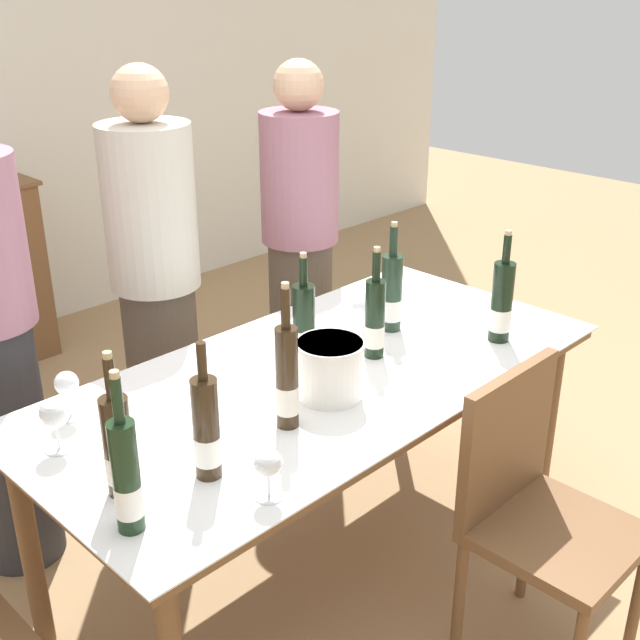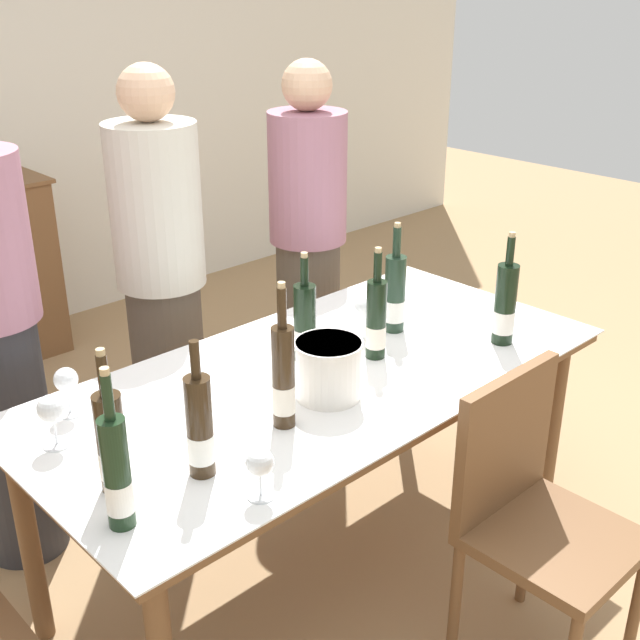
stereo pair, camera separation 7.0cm
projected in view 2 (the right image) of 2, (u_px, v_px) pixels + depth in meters
name	position (u px, v px, depth m)	size (l,w,h in m)	color
ground_plane	(320.00, 563.00, 2.82)	(12.00, 12.00, 0.00)	#A37F56
dining_table	(320.00, 392.00, 2.54)	(1.89, 0.91, 0.75)	brown
ice_bucket	(328.00, 368.00, 2.34)	(0.20, 0.20, 0.18)	white
wine_bottle_0	(395.00, 295.00, 2.76)	(0.07, 0.07, 0.39)	#1E3323
wine_bottle_1	(283.00, 378.00, 2.17)	(0.06, 0.06, 0.42)	#332314
wine_bottle_2	(305.00, 324.00, 2.55)	(0.07, 0.07, 0.36)	black
wine_bottle_3	(117.00, 475.00, 1.77)	(0.06, 0.06, 0.40)	black
wine_bottle_4	(505.00, 306.00, 2.66)	(0.07, 0.07, 0.39)	black
wine_bottle_5	(112.00, 444.00, 1.90)	(0.07, 0.07, 0.38)	#332314
wine_bottle_6	(376.00, 321.00, 2.56)	(0.07, 0.07, 0.37)	black
wine_bottle_7	(200.00, 429.00, 1.96)	(0.07, 0.07, 0.37)	#332314
wine_glass_0	(52.00, 411.00, 2.09)	(0.08, 0.08, 0.15)	white
wine_glass_1	(366.00, 308.00, 2.72)	(0.08, 0.08, 0.15)	white
wine_glass_2	(260.00, 465.00, 1.89)	(0.07, 0.07, 0.13)	white
wine_glass_3	(66.00, 382.00, 2.24)	(0.07, 0.07, 0.14)	white
chair_near_front	(532.00, 506.00, 2.26)	(0.42, 0.42, 0.90)	brown
person_guest_left	(163.00, 288.00, 3.00)	(0.33, 0.33, 1.63)	#51473D
person_guest_right	(308.00, 250.00, 3.47)	(0.33, 0.33, 1.59)	#51473D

